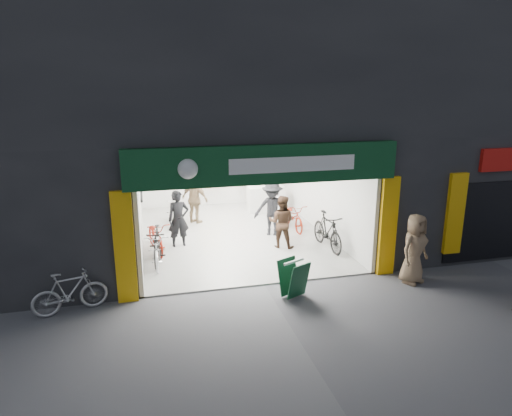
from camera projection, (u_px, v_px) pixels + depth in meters
name	position (u px, v px, depth m)	size (l,w,h in m)	color
ground	(264.00, 285.00, 11.29)	(60.00, 60.00, 0.00)	#56565B
building	(252.00, 100.00, 15.04)	(17.00, 10.27, 8.00)	#232326
bike_left_front	(157.00, 248.00, 12.48)	(0.64, 1.84, 0.97)	silver
bike_left_midfront	(157.00, 245.00, 12.60)	(0.47, 1.68, 1.01)	black
bike_left_midback	(156.00, 236.00, 13.46)	(0.63, 1.82, 0.96)	maroon
bike_left_back	(174.00, 211.00, 15.89)	(0.50, 1.78, 1.07)	silver
bike_right_front	(327.00, 231.00, 13.64)	(0.53, 1.87, 1.12)	black
bike_right_mid	(293.00, 216.00, 15.52)	(0.62, 1.76, 0.93)	#9A210E
bike_right_back	(279.00, 208.00, 16.28)	(0.50, 1.79, 1.07)	silver
parked_bike	(70.00, 292.00, 9.84)	(0.45, 1.59, 0.96)	#B1B2B6
customer_a	(179.00, 219.00, 13.72)	(0.64, 0.42, 1.76)	black
customer_b	(281.00, 222.00, 13.68)	(0.79, 0.62, 1.63)	#3E281C
customer_c	(272.00, 209.00, 14.75)	(1.17, 0.67, 1.82)	black
customer_d	(195.00, 199.00, 16.02)	(1.07, 0.44, 1.82)	#8A7050
pedestrian_near	(414.00, 249.00, 11.25)	(0.87, 0.57, 1.78)	#876B4E
sandwich_board	(293.00, 278.00, 10.58)	(0.75, 0.76, 0.87)	#104326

